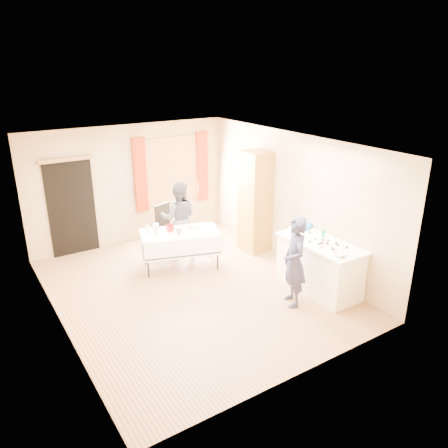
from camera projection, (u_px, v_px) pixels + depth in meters
floor at (193, 289)px, 7.84m from camera, size 4.50×5.50×0.02m
ceiling at (189, 144)px, 6.92m from camera, size 4.50×5.50×0.02m
wall_back at (130, 185)px, 9.55m from camera, size 4.50×0.02×2.60m
wall_front at (302, 288)px, 5.21m from camera, size 4.50×0.02×2.60m
wall_left at (52, 250)px, 6.23m from camera, size 0.02×5.50×2.60m
wall_right at (292, 199)px, 8.53m from camera, size 0.02×5.50×2.60m
window_frame at (172, 170)px, 9.96m from camera, size 1.32×0.06×1.52m
window_pane at (172, 170)px, 9.95m from camera, size 1.20×0.02×1.40m
curtain_left at (140, 175)px, 9.52m from camera, size 0.28×0.06×1.65m
curtain_right at (202, 166)px, 10.32m from camera, size 0.28×0.06×1.65m
doorway at (72, 208)px, 8.97m from camera, size 0.95×0.04×2.00m
door_lintel at (66, 159)px, 8.59m from camera, size 1.05×0.06×0.08m
cabinet at (255, 202)px, 9.14m from camera, size 0.50×0.60×2.14m
counter at (319, 266)px, 7.69m from camera, size 0.75×1.57×0.91m
party_table at (181, 246)px, 8.53m from camera, size 1.67×1.20×0.75m
chair at (168, 235)px, 9.46m from camera, size 0.51×0.51×0.98m
girl at (294, 262)px, 7.10m from camera, size 0.82×0.76×1.54m
woman at (179, 218)px, 9.04m from camera, size 1.28×1.26×1.57m
soda_can at (323, 233)px, 7.73m from camera, size 0.08×0.08×0.12m
mixing_bowl at (339, 254)px, 6.99m from camera, size 0.28×0.28×0.05m
foam_block at (294, 229)px, 7.99m from camera, size 0.18×0.15×0.08m
blue_basket at (305, 226)px, 8.13m from camera, size 0.35×0.30×0.08m
pitcher at (156, 230)px, 8.19m from camera, size 0.12×0.12×0.22m
cup_red at (170, 228)px, 8.41m from camera, size 0.23×0.23×0.13m
cup_rainbow at (179, 232)px, 8.28m from camera, size 0.11×0.11×0.10m
small_bowl at (194, 227)px, 8.59m from camera, size 0.24×0.24×0.06m
pastry_tray at (208, 231)px, 8.44m from camera, size 0.34×0.33×0.02m
bottle at (148, 228)px, 8.39m from camera, size 0.11×0.11×0.15m
cake_balls at (327, 244)px, 7.40m from camera, size 0.41×1.10×0.04m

